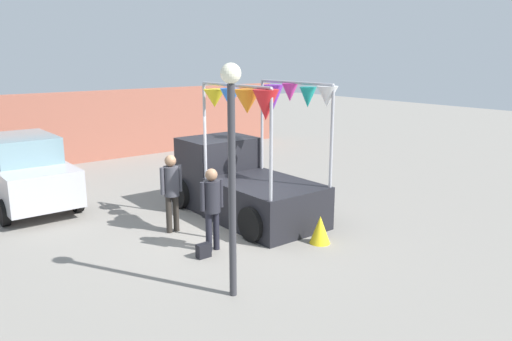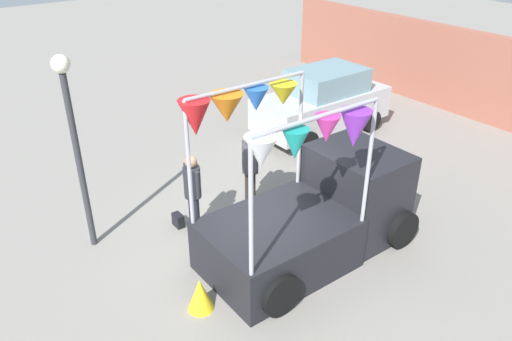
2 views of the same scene
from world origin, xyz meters
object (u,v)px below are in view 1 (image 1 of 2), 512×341
object	(u,v)px
folded_kite_bundle_sunflower	(320,230)
street_lamp	(232,148)
parked_car	(25,171)
person_vendor	(171,186)
person_customer	(212,201)
vendor_truck	(240,177)
handbag	(204,251)

from	to	relation	value
folded_kite_bundle_sunflower	street_lamp	bearing A→B (deg)	-164.78
folded_kite_bundle_sunflower	parked_car	bearing A→B (deg)	122.03
parked_car	folded_kite_bundle_sunflower	bearing A→B (deg)	-57.97
parked_car	person_vendor	size ratio (longest dim) A/B	2.26
person_customer	person_vendor	size ratio (longest dim) A/B	0.97
vendor_truck	street_lamp	size ratio (longest dim) A/B	1.08
parked_car	person_customer	bearing A→B (deg)	-68.87
parked_car	person_customer	world-z (taller)	parked_car
handbag	folded_kite_bundle_sunflower	bearing A→B (deg)	-20.47
parked_car	vendor_truck	bearing A→B (deg)	-44.34
street_lamp	vendor_truck	bearing A→B (deg)	51.86
vendor_truck	folded_kite_bundle_sunflower	xyz separation A→B (m)	(0.11, -2.68, -0.63)
street_lamp	person_vendor	bearing A→B (deg)	77.94
parked_car	person_customer	distance (m)	5.96
handbag	street_lamp	size ratio (longest dim) A/B	0.07
handbag	folded_kite_bundle_sunflower	xyz separation A→B (m)	(2.35, -0.88, 0.16)
parked_car	person_vendor	bearing A→B (deg)	-63.35
parked_car	person_customer	xyz separation A→B (m)	(2.15, -5.56, 0.09)
person_vendor	street_lamp	world-z (taller)	street_lamp
handbag	street_lamp	bearing A→B (deg)	-105.64
person_vendor	street_lamp	size ratio (longest dim) A/B	0.47
person_vendor	parked_car	bearing A→B (deg)	116.65
person_vendor	folded_kite_bundle_sunflower	world-z (taller)	person_vendor
handbag	parked_car	bearing A→B (deg)	107.34
handbag	person_customer	bearing A→B (deg)	29.74
street_lamp	folded_kite_bundle_sunflower	bearing A→B (deg)	15.22
vendor_truck	person_vendor	world-z (taller)	vendor_truck
person_vendor	folded_kite_bundle_sunflower	size ratio (longest dim) A/B	2.95
vendor_truck	handbag	world-z (taller)	vendor_truck
handbag	folded_kite_bundle_sunflower	size ratio (longest dim) A/B	0.47
person_customer	folded_kite_bundle_sunflower	xyz separation A→B (m)	(2.00, -1.08, -0.74)
vendor_truck	street_lamp	bearing A→B (deg)	-128.14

